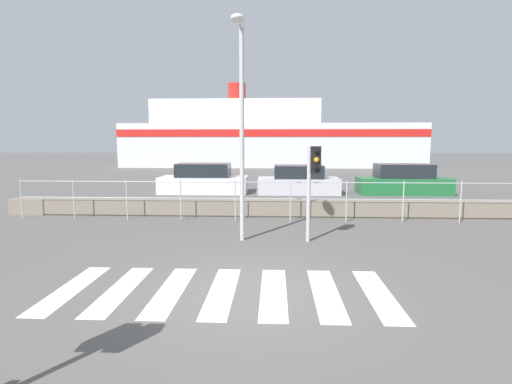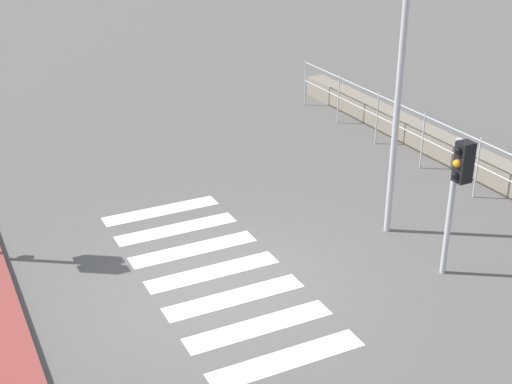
# 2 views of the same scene
# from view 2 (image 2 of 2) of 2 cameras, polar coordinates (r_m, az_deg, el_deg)

# --- Properties ---
(ground_plane) EXTENTS (160.00, 160.00, 0.00)m
(ground_plane) POSITION_cam_2_polar(r_m,az_deg,el_deg) (12.09, -2.50, -7.56)
(ground_plane) COLOR #565451
(crosswalk) EXTENTS (5.85, 2.40, 0.01)m
(crosswalk) POSITION_cam_2_polar(r_m,az_deg,el_deg) (12.50, -3.48, -6.39)
(crosswalk) COLOR silver
(crosswalk) RESTS_ON ground_plane
(harbor_fence) EXTENTS (16.27, 0.04, 1.35)m
(harbor_fence) POSITION_cam_2_polar(r_m,az_deg,el_deg) (14.99, 19.65, 1.32)
(harbor_fence) COLOR #B2B2B5
(harbor_fence) RESTS_ON ground_plane
(traffic_light_far) EXTENTS (0.34, 0.32, 2.48)m
(traffic_light_far) POSITION_cam_2_polar(r_m,az_deg,el_deg) (12.00, 15.88, 1.02)
(traffic_light_far) COLOR #B2B2B5
(traffic_light_far) RESTS_ON ground_plane
(streetlamp) EXTENTS (0.32, 1.30, 5.51)m
(streetlamp) POSITION_cam_2_polar(r_m,az_deg,el_deg) (12.71, 10.63, 10.74)
(streetlamp) COLOR #B2B2B5
(streetlamp) RESTS_ON ground_plane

